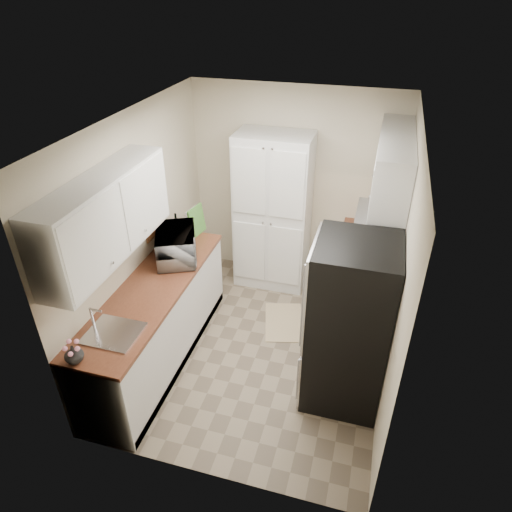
% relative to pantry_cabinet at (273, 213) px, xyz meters
% --- Properties ---
extents(ground, '(3.20, 3.20, 0.00)m').
position_rel_pantry_cabinet_xyz_m(ground, '(0.20, -1.32, -1.00)').
color(ground, '#7A6B56').
rests_on(ground, ground).
extents(room_shell, '(2.64, 3.24, 2.52)m').
position_rel_pantry_cabinet_xyz_m(room_shell, '(0.18, -1.32, 0.63)').
color(room_shell, beige).
rests_on(room_shell, ground).
extents(pantry_cabinet, '(0.90, 0.55, 2.00)m').
position_rel_pantry_cabinet_xyz_m(pantry_cabinet, '(0.00, 0.00, 0.00)').
color(pantry_cabinet, silver).
rests_on(pantry_cabinet, ground).
extents(base_cabinet_left, '(0.60, 2.30, 0.88)m').
position_rel_pantry_cabinet_xyz_m(base_cabinet_left, '(-0.79, -1.75, -0.56)').
color(base_cabinet_left, silver).
rests_on(base_cabinet_left, ground).
extents(countertop_left, '(0.63, 2.33, 0.04)m').
position_rel_pantry_cabinet_xyz_m(countertop_left, '(-0.79, -1.75, -0.10)').
color(countertop_left, brown).
rests_on(countertop_left, base_cabinet_left).
extents(base_cabinet_right, '(0.60, 0.80, 0.88)m').
position_rel_pantry_cabinet_xyz_m(base_cabinet_right, '(1.19, -0.12, -0.56)').
color(base_cabinet_right, silver).
rests_on(base_cabinet_right, ground).
extents(countertop_right, '(0.63, 0.83, 0.04)m').
position_rel_pantry_cabinet_xyz_m(countertop_right, '(1.19, -0.12, -0.10)').
color(countertop_right, brown).
rests_on(countertop_right, base_cabinet_right).
extents(electric_range, '(0.71, 0.78, 1.13)m').
position_rel_pantry_cabinet_xyz_m(electric_range, '(1.17, -0.93, -0.52)').
color(electric_range, '#B7B7BC').
rests_on(electric_range, ground).
extents(refrigerator, '(0.70, 0.72, 1.70)m').
position_rel_pantry_cabinet_xyz_m(refrigerator, '(1.14, -1.73, -0.15)').
color(refrigerator, '#B7B7BC').
rests_on(refrigerator, ground).
extents(microwave, '(0.62, 0.71, 0.33)m').
position_rel_pantry_cabinet_xyz_m(microwave, '(-0.76, -1.19, 0.09)').
color(microwave, silver).
rests_on(microwave, countertop_left).
extents(wine_bottle, '(0.07, 0.07, 0.29)m').
position_rel_pantry_cabinet_xyz_m(wine_bottle, '(-0.94, -0.80, 0.07)').
color(wine_bottle, black).
rests_on(wine_bottle, countertop_left).
extents(flower_vase, '(0.17, 0.17, 0.16)m').
position_rel_pantry_cabinet_xyz_m(flower_vase, '(-0.91, -2.83, -0.00)').
color(flower_vase, white).
rests_on(flower_vase, countertop_left).
extents(cutting_board, '(0.07, 0.27, 0.34)m').
position_rel_pantry_cabinet_xyz_m(cutting_board, '(-0.76, -0.62, 0.09)').
color(cutting_board, '#458733').
rests_on(cutting_board, countertop_left).
extents(toaster_oven, '(0.29, 0.36, 0.19)m').
position_rel_pantry_cabinet_xyz_m(toaster_oven, '(1.24, -0.03, 0.02)').
color(toaster_oven, '#A3A3A7').
rests_on(toaster_oven, countertop_right).
extents(fruit_basket, '(0.33, 0.33, 0.10)m').
position_rel_pantry_cabinet_xyz_m(fruit_basket, '(1.24, -0.05, 0.17)').
color(fruit_basket, orange).
rests_on(fruit_basket, toaster_oven).
extents(kitchen_mat, '(0.60, 0.79, 0.01)m').
position_rel_pantry_cabinet_xyz_m(kitchen_mat, '(0.37, -0.85, -0.99)').
color(kitchen_mat, tan).
rests_on(kitchen_mat, ground).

